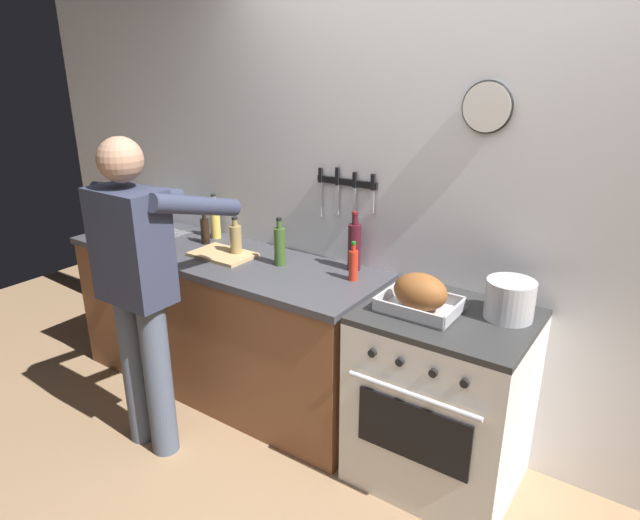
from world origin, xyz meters
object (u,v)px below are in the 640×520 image
object	(u,v)px
person_cook	(139,281)
bottle_hot_sauce	(353,264)
cutting_board	(223,255)
bottle_vinegar	(236,240)
stock_pot	(510,299)
stove	(441,398)
bottle_soy_sauce	(205,230)
bottle_wine_red	(354,246)
bottle_olive_oil	(280,245)
bottle_cooking_oil	(215,220)
roasting_pan	(420,295)

from	to	relation	value
person_cook	bottle_hot_sauce	distance (m)	1.08
cutting_board	bottle_hot_sauce	world-z (taller)	bottle_hot_sauce
person_cook	bottle_vinegar	distance (m)	0.66
stock_pot	stove	bearing A→B (deg)	-154.14
bottle_soy_sauce	bottle_wine_red	bearing A→B (deg)	7.69
bottle_wine_red	stock_pot	bearing A→B (deg)	-7.73
person_cook	bottle_olive_oil	size ratio (longest dim) A/B	6.11
person_cook	bottle_cooking_oil	xyz separation A→B (m)	(-0.30, 0.83, 0.07)
bottle_olive_oil	bottle_hot_sauce	size ratio (longest dim) A/B	1.30
stove	person_cook	distance (m)	1.58
roasting_pan	bottle_wine_red	xyz separation A→B (m)	(-0.52, 0.28, 0.05)
roasting_pan	bottle_olive_oil	distance (m)	0.91
stove	stock_pot	distance (m)	0.60
stock_pot	bottle_soy_sauce	xyz separation A→B (m)	(-1.87, -0.02, -0.00)
bottle_wine_red	bottle_olive_oil	world-z (taller)	bottle_wine_red
roasting_pan	bottle_cooking_oil	bearing A→B (deg)	170.27
bottle_hot_sauce	stove	bearing A→B (deg)	-10.06
bottle_cooking_oil	bottle_olive_oil	bearing A→B (deg)	-13.28
stove	bottle_hot_sauce	distance (m)	0.79
cutting_board	bottle_soy_sauce	size ratio (longest dim) A/B	1.76
cutting_board	bottle_wine_red	xyz separation A→B (m)	(0.74, 0.25, 0.13)
stove	roasting_pan	world-z (taller)	roasting_pan
stove	person_cook	world-z (taller)	person_cook
stock_pot	bottle_wine_red	bearing A→B (deg)	172.27
person_cook	bottle_cooking_oil	size ratio (longest dim) A/B	5.79
roasting_pan	bottle_olive_oil	world-z (taller)	bottle_olive_oil
bottle_soy_sauce	bottle_hot_sauce	world-z (taller)	bottle_hot_sauce
stock_pot	bottle_vinegar	world-z (taller)	bottle_vinegar
bottle_wine_red	bottle_cooking_oil	bearing A→B (deg)	-178.99
bottle_vinegar	bottle_wine_red	bearing A→B (deg)	16.36
bottle_cooking_oil	stove	bearing A→B (deg)	-7.32
stove	stock_pot	bearing A→B (deg)	25.86
stove	bottle_cooking_oil	bearing A→B (deg)	172.68
bottle_cooking_oil	bottle_hot_sauce	size ratio (longest dim) A/B	1.37
bottle_vinegar	bottle_wine_red	distance (m)	0.71
bottle_olive_oil	bottle_hot_sauce	distance (m)	0.46
roasting_pan	cutting_board	world-z (taller)	roasting_pan
bottle_cooking_oil	bottle_vinegar	distance (m)	0.39
bottle_cooking_oil	bottle_olive_oil	world-z (taller)	bottle_cooking_oil
bottle_soy_sauce	bottle_vinegar	bearing A→B (deg)	-11.55
roasting_pan	stock_pot	xyz separation A→B (m)	(0.35, 0.16, 0.01)
stock_pot	bottle_olive_oil	xyz separation A→B (m)	(-1.25, -0.05, 0.03)
person_cook	bottle_cooking_oil	bearing A→B (deg)	18.95
stock_pot	bottle_vinegar	xyz separation A→B (m)	(-1.55, -0.08, 0.01)
bottle_soy_sauce	bottle_wine_red	size ratio (longest dim) A/B	0.63
roasting_pan	bottle_olive_oil	size ratio (longest dim) A/B	1.29
roasting_pan	bottle_vinegar	distance (m)	1.20
person_cook	cutting_board	bearing A→B (deg)	0.99
bottle_wine_red	bottle_hot_sauce	xyz separation A→B (m)	(0.07, -0.13, -0.05)
stock_pot	bottle_vinegar	bearing A→B (deg)	-177.01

